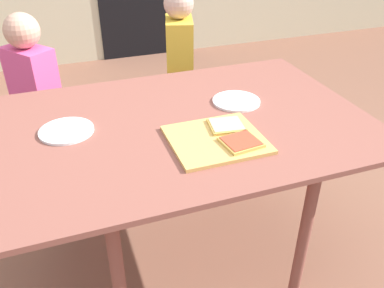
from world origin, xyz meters
The scene contains 9 objects.
ground_plane centered at (0.00, 0.00, 0.00)m, with size 16.00×16.00×0.00m, color brown.
dining_table centered at (0.00, 0.00, 0.65)m, with size 1.40×0.96×0.73m.
cutting_board centered at (0.05, -0.18, 0.74)m, with size 0.32×0.29×0.01m, color tan.
pizza_slice_near_right centered at (0.12, -0.24, 0.75)m, with size 0.14×0.13×0.01m.
pizza_slice_far_right centered at (0.12, -0.12, 0.75)m, with size 0.14×0.13×0.01m.
plate_white_right centered at (0.25, 0.08, 0.74)m, with size 0.20×0.20×0.01m, color white.
plate_white_left centered at (-0.43, 0.07, 0.74)m, with size 0.20×0.20×0.01m, color white.
child_left centered at (-0.55, 0.72, 0.58)m, with size 0.26×0.28×1.01m.
child_right centered at (0.22, 0.75, 0.60)m, with size 0.20×0.27×1.07m.
Camera 1 is at (-0.43, -1.29, 1.47)m, focal length 37.91 mm.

